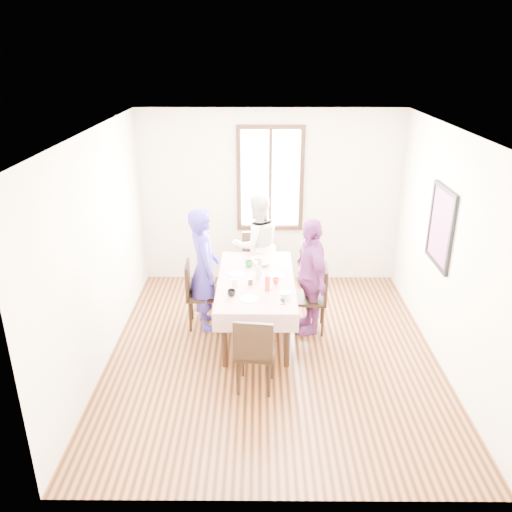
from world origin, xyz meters
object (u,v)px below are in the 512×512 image
chair_right (310,299)px  person_right (310,276)px  chair_left (203,295)px  person_far (256,244)px  dining_table (256,306)px  chair_far (256,264)px  chair_near (255,351)px  person_left (203,269)px

chair_right → person_right: (-0.02, 0.00, 0.32)m
chair_left → person_far: person_far is taller
dining_table → chair_far: 1.21m
chair_far → chair_left: bearing=52.5°
chair_near → person_right: size_ratio=0.58×
person_left → person_right: size_ratio=1.06×
chair_left → chair_far: (0.71, 1.04, 0.00)m
chair_far → chair_near: 2.41m
chair_far → person_right: person_right is taller
chair_far → person_far: 0.33m
dining_table → chair_near: bearing=-90.0°
chair_left → chair_near: 1.54m
person_far → person_right: (0.69, -1.13, -0.00)m
dining_table → chair_left: size_ratio=1.92×
chair_left → chair_far: size_ratio=1.00×
chair_far → person_far: bearing=86.8°
chair_far → person_left: bearing=53.2°
chair_right → person_far: bearing=37.1°
dining_table → person_far: (0.00, 1.18, 0.41)m
person_far → chair_left: bearing=34.4°
chair_right → person_right: 0.32m
chair_left → person_far: (0.71, 1.02, 0.33)m
chair_right → chair_far: same height
chair_left → chair_far: bearing=142.2°
chair_right → chair_far: size_ratio=1.00×
dining_table → chair_far: bearing=90.0°
chair_right → chair_left: bearing=90.5°
chair_far → dining_table: bearing=86.8°
chair_left → chair_right: size_ratio=1.00×
dining_table → person_left: bearing=166.6°
chair_right → chair_far: bearing=36.7°
chair_near → person_far: bearing=97.0°
chair_left → chair_right: bearing=82.1°
person_right → person_far: bearing=-162.6°
person_left → person_far: 1.23m
dining_table → person_right: 0.80m
dining_table → chair_far: chair_far is taller
chair_right → person_far: (-0.71, 1.13, 0.33)m
person_left → chair_near: bearing=-169.4°
person_left → person_right: person_left is taller
chair_left → person_left: bearing=86.5°
chair_far → person_left: (-0.69, -1.04, 0.37)m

